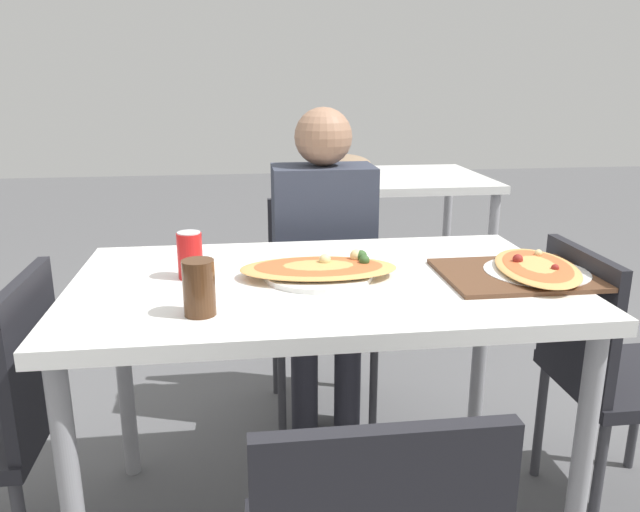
{
  "coord_description": "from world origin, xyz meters",
  "views": [
    {
      "loc": [
        -0.21,
        -1.56,
        1.29
      ],
      "look_at": [
        -0.0,
        0.0,
        0.83
      ],
      "focal_mm": 35.0,
      "sensor_mm": 36.0,
      "label": 1
    }
  ],
  "objects_px": {
    "soda_can": "(190,255)",
    "drink_glass": "(199,288)",
    "person_seated": "(324,246)",
    "pizza_main": "(320,270)",
    "pizza_second": "(537,269)",
    "dining_table": "(321,306)",
    "chair_far_seated": "(320,293)",
    "chair_side_right": "(610,366)"
  },
  "relations": [
    {
      "from": "chair_far_seated",
      "to": "chair_side_right",
      "type": "bearing_deg",
      "value": 135.71
    },
    {
      "from": "chair_side_right",
      "to": "pizza_main",
      "type": "height_order",
      "value": "pizza_main"
    },
    {
      "from": "chair_far_seated",
      "to": "chair_side_right",
      "type": "height_order",
      "value": "same"
    },
    {
      "from": "pizza_main",
      "to": "pizza_second",
      "type": "distance_m",
      "value": 0.58
    },
    {
      "from": "dining_table",
      "to": "pizza_main",
      "type": "relative_size",
      "value": 3.03
    },
    {
      "from": "chair_side_right",
      "to": "pizza_main",
      "type": "xyz_separation_m",
      "value": [
        -0.85,
        0.04,
        0.32
      ]
    },
    {
      "from": "person_seated",
      "to": "drink_glass",
      "type": "height_order",
      "value": "person_seated"
    },
    {
      "from": "person_seated",
      "to": "soda_can",
      "type": "xyz_separation_m",
      "value": [
        -0.43,
        -0.56,
        0.14
      ]
    },
    {
      "from": "chair_far_seated",
      "to": "pizza_second",
      "type": "bearing_deg",
      "value": 122.28
    },
    {
      "from": "person_seated",
      "to": "soda_can",
      "type": "height_order",
      "value": "person_seated"
    },
    {
      "from": "pizza_second",
      "to": "chair_far_seated",
      "type": "bearing_deg",
      "value": 122.28
    },
    {
      "from": "soda_can",
      "to": "pizza_second",
      "type": "relative_size",
      "value": 0.31
    },
    {
      "from": "chair_side_right",
      "to": "pizza_second",
      "type": "distance_m",
      "value": 0.42
    },
    {
      "from": "dining_table",
      "to": "person_seated",
      "type": "xyz_separation_m",
      "value": [
        0.09,
        0.61,
        -0.0
      ]
    },
    {
      "from": "pizza_main",
      "to": "person_seated",
      "type": "bearing_deg",
      "value": 81.31
    },
    {
      "from": "person_seated",
      "to": "dining_table",
      "type": "bearing_deg",
      "value": 81.67
    },
    {
      "from": "pizza_main",
      "to": "soda_can",
      "type": "distance_m",
      "value": 0.35
    },
    {
      "from": "chair_far_seated",
      "to": "chair_side_right",
      "type": "relative_size",
      "value": 1.0
    },
    {
      "from": "chair_far_seated",
      "to": "pizza_second",
      "type": "xyz_separation_m",
      "value": [
        0.49,
        -0.77,
        0.32
      ]
    },
    {
      "from": "pizza_second",
      "to": "chair_side_right",
      "type": "bearing_deg",
      "value": 6.22
    },
    {
      "from": "soda_can",
      "to": "person_seated",
      "type": "bearing_deg",
      "value": 52.21
    },
    {
      "from": "chair_side_right",
      "to": "pizza_main",
      "type": "bearing_deg",
      "value": -92.6
    },
    {
      "from": "chair_far_seated",
      "to": "chair_side_right",
      "type": "distance_m",
      "value": 1.06
    },
    {
      "from": "dining_table",
      "to": "pizza_main",
      "type": "distance_m",
      "value": 0.1
    },
    {
      "from": "pizza_main",
      "to": "chair_far_seated",
      "type": "bearing_deg",
      "value": 82.65
    },
    {
      "from": "chair_side_right",
      "to": "pizza_second",
      "type": "bearing_deg",
      "value": -83.78
    },
    {
      "from": "chair_side_right",
      "to": "soda_can",
      "type": "xyz_separation_m",
      "value": [
        -1.19,
        0.07,
        0.36
      ]
    },
    {
      "from": "dining_table",
      "to": "chair_side_right",
      "type": "bearing_deg",
      "value": -1.79
    },
    {
      "from": "soda_can",
      "to": "drink_glass",
      "type": "xyz_separation_m",
      "value": [
        0.04,
        -0.27,
        0.0
      ]
    },
    {
      "from": "chair_side_right",
      "to": "chair_far_seated",
      "type": "bearing_deg",
      "value": -134.29
    },
    {
      "from": "chair_side_right",
      "to": "soda_can",
      "type": "bearing_deg",
      "value": -93.58
    },
    {
      "from": "soda_can",
      "to": "drink_glass",
      "type": "bearing_deg",
      "value": -81.96
    },
    {
      "from": "drink_glass",
      "to": "pizza_second",
      "type": "bearing_deg",
      "value": 10.96
    },
    {
      "from": "pizza_main",
      "to": "drink_glass",
      "type": "height_order",
      "value": "drink_glass"
    },
    {
      "from": "chair_far_seated",
      "to": "soda_can",
      "type": "height_order",
      "value": "soda_can"
    },
    {
      "from": "dining_table",
      "to": "chair_far_seated",
      "type": "distance_m",
      "value": 0.75
    },
    {
      "from": "person_seated",
      "to": "pizza_main",
      "type": "relative_size",
      "value": 2.75
    },
    {
      "from": "chair_far_seated",
      "to": "pizza_main",
      "type": "bearing_deg",
      "value": 82.65
    },
    {
      "from": "dining_table",
      "to": "pizza_main",
      "type": "bearing_deg",
      "value": 99.68
    },
    {
      "from": "chair_side_right",
      "to": "person_seated",
      "type": "height_order",
      "value": "person_seated"
    },
    {
      "from": "soda_can",
      "to": "pizza_second",
      "type": "height_order",
      "value": "soda_can"
    },
    {
      "from": "chair_far_seated",
      "to": "soda_can",
      "type": "bearing_deg",
      "value": 57.04
    }
  ]
}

